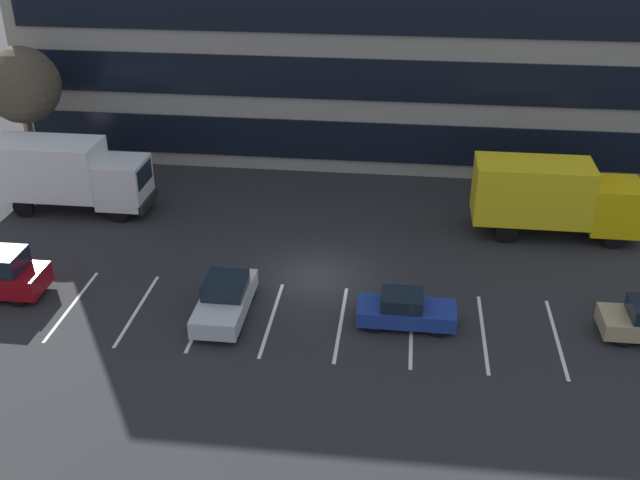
# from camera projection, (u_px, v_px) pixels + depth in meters

# --- Properties ---
(ground_plane) EXTENTS (120.00, 120.00, 0.00)m
(ground_plane) POSITION_uv_depth(u_px,v_px,m) (317.00, 276.00, 33.06)
(ground_plane) COLOR #262628
(lot_markings) EXTENTS (19.74, 5.40, 0.01)m
(lot_markings) POSITION_uv_depth(u_px,v_px,m) (306.00, 321.00, 29.91)
(lot_markings) COLOR silver
(lot_markings) RESTS_ON ground_plane
(box_truck_white) EXTENTS (8.03, 2.66, 3.72)m
(box_truck_white) POSITION_uv_depth(u_px,v_px,m) (68.00, 172.00, 38.29)
(box_truck_white) COLOR white
(box_truck_white) RESTS_ON ground_plane
(box_truck_yellow_all) EXTENTS (7.97, 2.64, 3.69)m
(box_truck_yellow_all) POSITION_uv_depth(u_px,v_px,m) (553.00, 195.00, 35.75)
(box_truck_yellow_all) COLOR yellow
(box_truck_yellow_all) RESTS_ON ground_plane
(sedan_navy) EXTENTS (3.88, 1.62, 1.39)m
(sedan_navy) POSITION_uv_depth(u_px,v_px,m) (405.00, 310.00, 29.41)
(sedan_navy) COLOR navy
(sedan_navy) RESTS_ON ground_plane
(sedan_silver) EXTENTS (1.84, 4.39, 1.57)m
(sedan_silver) POSITION_uv_depth(u_px,v_px,m) (225.00, 299.00, 29.99)
(sedan_silver) COLOR silver
(sedan_silver) RESTS_ON ground_plane
(bare_tree) EXTENTS (4.10, 4.10, 7.68)m
(bare_tree) POSITION_uv_depth(u_px,v_px,m) (22.00, 85.00, 39.93)
(bare_tree) COLOR #473323
(bare_tree) RESTS_ON ground_plane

